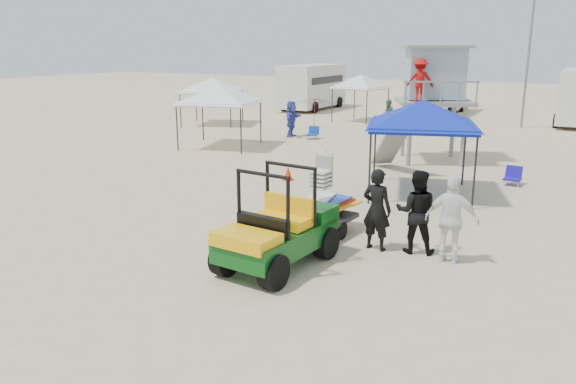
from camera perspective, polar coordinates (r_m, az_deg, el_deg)
The scene contains 21 objects.
ground at distance 11.39m, azimuth -9.55°, elevation -9.42°, with size 140.00×140.00×0.00m, color beige.
utility_cart at distance 11.85m, azimuth -1.30°, elevation -3.12°, with size 1.66×2.92×2.13m.
surf_trailer at distance 13.91m, azimuth 3.51°, elevation -1.46°, with size 1.33×2.22×1.85m.
man_left at distance 13.04m, azimuth 9.01°, elevation -1.76°, with size 0.70×0.46×1.92m, color black.
man_mid at distance 13.04m, azimuth 12.90°, elevation -1.96°, with size 0.94×0.73×1.93m, color black.
man_right at distance 12.62m, azimuth 16.30°, elevation -2.72°, with size 1.14×0.47×1.94m, color white.
lifeguard_tower at distance 23.67m, azimuth 14.63°, elevation 11.17°, with size 3.72×3.72×4.52m.
canopy_blue at distance 18.03m, azimuth 13.59°, elevation 8.64°, with size 3.93×3.93×3.40m.
canopy_white_a at distance 26.40m, azimuth -6.98°, elevation 10.44°, with size 3.86×3.86×3.27m.
canopy_white_b at distance 34.34m, azimuth -7.77°, elevation 11.19°, with size 4.03×4.03×3.17m.
canopy_white_c at distance 35.52m, azimuth 7.43°, elevation 11.52°, with size 3.15×3.15×3.30m.
umbrella_a at distance 32.27m, azimuth 2.66°, elevation 8.01°, with size 1.96×1.99×1.79m, color #B1121B.
umbrella_b at distance 31.58m, azimuth 14.64°, elevation 7.47°, with size 2.02×2.06×1.86m, color yellow.
cone_near at distance 19.79m, azimuth 0.00°, elevation 1.92°, with size 0.34×0.34×0.50m, color #FF2508.
cone_far at distance 23.29m, azimuth 3.84°, elevation 3.82°, with size 0.34×0.34×0.50m, color #FF6B08.
beach_chair_a at distance 28.78m, azimuth 2.55°, elevation 6.04°, with size 0.68×0.74×0.64m.
beach_chair_b at distance 20.62m, azimuth 21.90°, elevation 1.54°, with size 0.58×0.62×0.64m.
rv_far_left at distance 42.48m, azimuth 2.50°, elevation 10.83°, with size 2.64×6.80×3.25m.
rv_mid_left at distance 40.85m, azimuth 15.06°, elevation 10.20°, with size 2.65×6.50×3.25m.
light_pole_left at distance 35.32m, azimuth 23.23°, elevation 12.50°, with size 0.14×0.14×8.00m, color slate.
distant_beachgoers at distance 28.89m, azimuth 10.45°, elevation 6.95°, with size 19.34×13.17×1.86m.
Camera 1 is at (6.51, -8.14, 4.60)m, focal length 35.00 mm.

